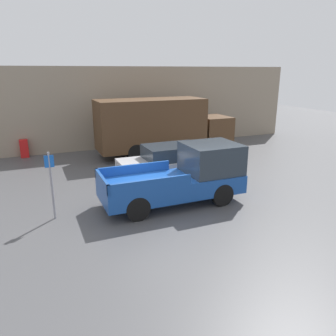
{
  "coord_description": "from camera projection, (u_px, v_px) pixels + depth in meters",
  "views": [
    {
      "loc": [
        -3.75,
        -10.51,
        4.81
      ],
      "look_at": [
        1.1,
        0.96,
        1.08
      ],
      "focal_mm": 35.0,
      "sensor_mm": 36.0,
      "label": 1
    }
  ],
  "objects": [
    {
      "name": "building_wall",
      "position": [
        95.0,
        109.0,
        20.0
      ],
      "size": [
        28.0,
        0.15,
        5.04
      ],
      "color": "gray",
      "rests_on": "ground"
    },
    {
      "name": "ground_plane",
      "position": [
        151.0,
        206.0,
        12.05
      ],
      "size": [
        60.0,
        60.0,
        0.0
      ],
      "primitive_type": "plane",
      "color": "#4C4C4F"
    },
    {
      "name": "parking_sign",
      "position": [
        51.0,
        182.0,
        10.7
      ],
      "size": [
        0.3,
        0.07,
        2.3
      ],
      "color": "gray",
      "rests_on": "ground"
    },
    {
      "name": "newspaper_box",
      "position": [
        24.0,
        149.0,
        18.71
      ],
      "size": [
        0.45,
        0.4,
        1.02
      ],
      "color": "red",
      "rests_on": "ground"
    },
    {
      "name": "pickup_truck",
      "position": [
        185.0,
        176.0,
        12.24
      ],
      "size": [
        5.25,
        2.03,
        2.16
      ],
      "color": "#194799",
      "rests_on": "ground"
    },
    {
      "name": "car",
      "position": [
        171.0,
        161.0,
        15.21
      ],
      "size": [
        4.7,
        2.0,
        1.5
      ],
      "color": "silver",
      "rests_on": "ground"
    },
    {
      "name": "delivery_truck",
      "position": [
        160.0,
        125.0,
        19.06
      ],
      "size": [
        8.11,
        2.35,
        3.25
      ],
      "color": "#4C331E",
      "rests_on": "ground"
    }
  ]
}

